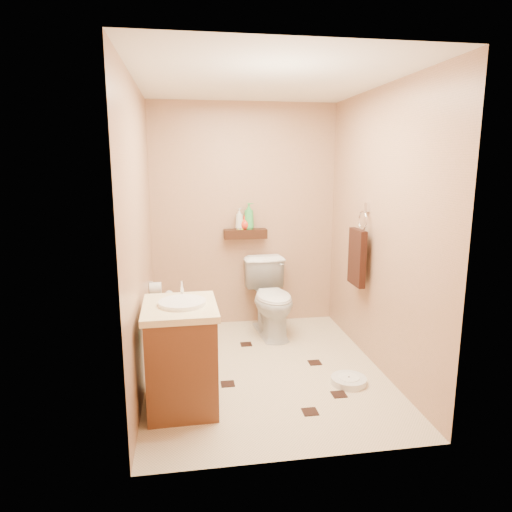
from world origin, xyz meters
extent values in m
plane|color=beige|center=(0.00, 0.00, 0.00)|extent=(2.50, 2.50, 0.00)
cube|color=tan|center=(0.00, 1.25, 1.20)|extent=(2.00, 0.04, 2.40)
cube|color=tan|center=(0.00, -1.25, 1.20)|extent=(2.00, 0.04, 2.40)
cube|color=tan|center=(-1.00, 0.00, 1.20)|extent=(0.04, 2.50, 2.40)
cube|color=tan|center=(1.00, 0.00, 1.20)|extent=(0.04, 2.50, 2.40)
cube|color=white|center=(0.00, 0.00, 2.40)|extent=(2.00, 2.50, 0.02)
cube|color=#38180F|center=(0.00, 1.17, 1.02)|extent=(0.46, 0.14, 0.10)
cube|color=black|center=(-0.34, -0.22, 0.00)|extent=(0.11, 0.11, 0.01)
cube|color=black|center=(0.48, 0.06, 0.00)|extent=(0.11, 0.11, 0.01)
cube|color=black|center=(0.21, -0.74, 0.00)|extent=(0.11, 0.11, 0.01)
cube|color=black|center=(-0.51, 0.49, 0.00)|extent=(0.11, 0.11, 0.01)
cube|color=black|center=(0.50, -0.53, 0.00)|extent=(0.11, 0.11, 0.01)
cube|color=black|center=(-0.08, 0.57, 0.00)|extent=(0.11, 0.11, 0.01)
imported|color=white|center=(0.22, 0.83, 0.39)|extent=(0.50, 0.80, 0.78)
cube|color=brown|center=(-0.70, -0.48, 0.37)|extent=(0.50, 0.61, 0.73)
cube|color=#FFF3B8|center=(-0.70, -0.48, 0.76)|extent=(0.54, 0.65, 0.05)
cylinder|color=white|center=(-0.68, -0.48, 0.78)|extent=(0.34, 0.34, 0.05)
cylinder|color=silver|center=(-0.68, -0.27, 0.84)|extent=(0.03, 0.03, 0.11)
cylinder|color=silver|center=(0.64, -0.37, 0.03)|extent=(0.38, 0.38, 0.05)
cylinder|color=white|center=(0.64, -0.37, 0.06)|extent=(0.17, 0.17, 0.01)
cylinder|color=#18625B|center=(-0.82, 0.77, 0.07)|extent=(0.12, 0.12, 0.13)
cylinder|color=silver|center=(-0.82, 0.77, 0.31)|extent=(0.02, 0.02, 0.38)
sphere|color=silver|center=(-0.82, 0.77, 0.49)|extent=(0.09, 0.09, 0.09)
cube|color=silver|center=(0.98, 0.25, 1.38)|extent=(0.03, 0.06, 0.08)
torus|color=silver|center=(0.95, 0.25, 1.26)|extent=(0.02, 0.19, 0.19)
cube|color=black|center=(0.91, 0.25, 0.92)|extent=(0.06, 0.30, 0.52)
cylinder|color=silver|center=(-0.94, 0.65, 0.60)|extent=(0.11, 0.11, 0.11)
cylinder|color=silver|center=(-0.98, 0.65, 0.66)|extent=(0.04, 0.02, 0.02)
imported|color=beige|center=(-0.07, 1.17, 1.18)|extent=(0.12, 0.12, 0.23)
imported|color=#FFFB35|center=(-0.06, 1.17, 1.14)|extent=(0.07, 0.07, 0.15)
imported|color=red|center=(-0.01, 1.17, 1.15)|extent=(0.15, 0.15, 0.15)
imported|color=green|center=(0.04, 1.17, 1.21)|extent=(0.15, 0.15, 0.28)
imported|color=#E58B4C|center=(0.04, 1.17, 1.14)|extent=(0.09, 0.09, 0.15)
camera|label=1|loc=(-0.65, -3.65, 1.78)|focal=32.00mm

